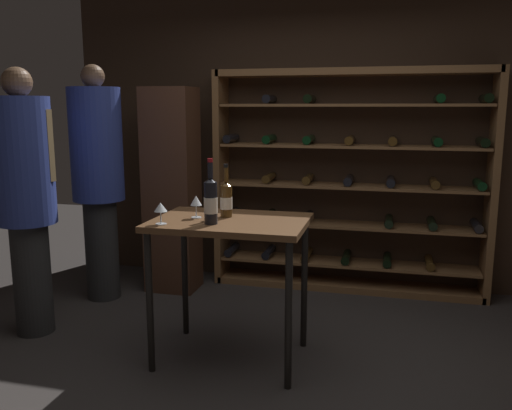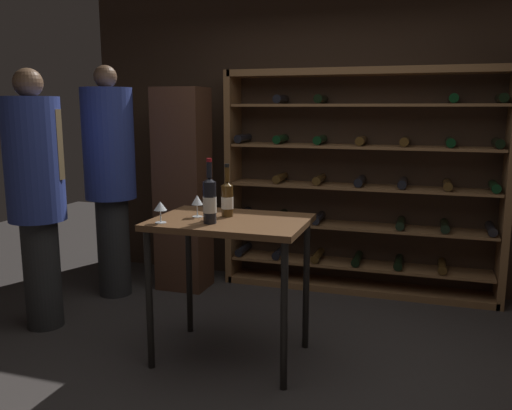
{
  "view_description": "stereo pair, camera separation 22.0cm",
  "coord_description": "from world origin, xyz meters",
  "px_view_note": "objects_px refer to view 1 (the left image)",
  "views": [
    {
      "loc": [
        0.65,
        -2.97,
        1.66
      ],
      "look_at": [
        -0.16,
        0.27,
        1.04
      ],
      "focal_mm": 37.34,
      "sensor_mm": 36.0,
      "label": 1
    },
    {
      "loc": [
        0.86,
        -2.91,
        1.66
      ],
      "look_at": [
        -0.16,
        0.27,
        1.04
      ],
      "focal_mm": 37.34,
      "sensor_mm": 36.0,
      "label": 2
    }
  ],
  "objects_px": {
    "wine_glass_stemmed_center": "(196,202)",
    "display_cabinet": "(172,191)",
    "wine_bottle_black_capsule": "(211,201)",
    "tasting_table": "(230,237)",
    "wine_bottle_green_slim": "(226,199)",
    "person_guest_blue_shirt": "(25,190)",
    "person_bystander_red_print": "(98,172)",
    "wine_glass_stemmed_left": "(161,208)",
    "wine_rack": "(349,184)"
  },
  "relations": [
    {
      "from": "wine_rack",
      "to": "person_bystander_red_print",
      "type": "height_order",
      "value": "person_bystander_red_print"
    },
    {
      "from": "wine_glass_stemmed_left",
      "to": "wine_bottle_green_slim",
      "type": "bearing_deg",
      "value": 44.13
    },
    {
      "from": "tasting_table",
      "to": "wine_bottle_black_capsule",
      "type": "relative_size",
      "value": 2.43
    },
    {
      "from": "tasting_table",
      "to": "wine_bottle_black_capsule",
      "type": "xyz_separation_m",
      "value": [
        -0.08,
        -0.16,
        0.26
      ]
    },
    {
      "from": "person_bystander_red_print",
      "to": "wine_glass_stemmed_center",
      "type": "bearing_deg",
      "value": -19.88
    },
    {
      "from": "display_cabinet",
      "to": "wine_glass_stemmed_center",
      "type": "height_order",
      "value": "display_cabinet"
    },
    {
      "from": "wine_rack",
      "to": "wine_bottle_green_slim",
      "type": "relative_size",
      "value": 7.06
    },
    {
      "from": "person_bystander_red_print",
      "to": "wine_bottle_green_slim",
      "type": "distance_m",
      "value": 1.58
    },
    {
      "from": "tasting_table",
      "to": "wine_glass_stemmed_center",
      "type": "height_order",
      "value": "wine_glass_stemmed_center"
    },
    {
      "from": "wine_rack",
      "to": "tasting_table",
      "type": "bearing_deg",
      "value": -111.69
    },
    {
      "from": "wine_glass_stemmed_left",
      "to": "wine_glass_stemmed_center",
      "type": "bearing_deg",
      "value": 59.05
    },
    {
      "from": "wine_bottle_green_slim",
      "to": "wine_rack",
      "type": "bearing_deg",
      "value": 65.9
    },
    {
      "from": "wine_bottle_green_slim",
      "to": "person_guest_blue_shirt",
      "type": "bearing_deg",
      "value": -179.34
    },
    {
      "from": "person_guest_blue_shirt",
      "to": "person_bystander_red_print",
      "type": "distance_m",
      "value": 0.8
    },
    {
      "from": "tasting_table",
      "to": "display_cabinet",
      "type": "bearing_deg",
      "value": 126.95
    },
    {
      "from": "person_bystander_red_print",
      "to": "wine_glass_stemmed_left",
      "type": "height_order",
      "value": "person_bystander_red_print"
    },
    {
      "from": "wine_bottle_green_slim",
      "to": "person_bystander_red_print",
      "type": "bearing_deg",
      "value": 150.74
    },
    {
      "from": "wine_bottle_green_slim",
      "to": "display_cabinet",
      "type": "bearing_deg",
      "value": 127.14
    },
    {
      "from": "wine_bottle_green_slim",
      "to": "wine_glass_stemmed_center",
      "type": "distance_m",
      "value": 0.2
    },
    {
      "from": "person_bystander_red_print",
      "to": "wine_glass_stemmed_left",
      "type": "bearing_deg",
      "value": -30.35
    },
    {
      "from": "wine_glass_stemmed_center",
      "to": "person_bystander_red_print",
      "type": "bearing_deg",
      "value": 144.7
    },
    {
      "from": "display_cabinet",
      "to": "wine_bottle_green_slim",
      "type": "height_order",
      "value": "display_cabinet"
    },
    {
      "from": "person_guest_blue_shirt",
      "to": "wine_bottle_black_capsule",
      "type": "bearing_deg",
      "value": 91.34
    },
    {
      "from": "wine_rack",
      "to": "tasting_table",
      "type": "height_order",
      "value": "wine_rack"
    },
    {
      "from": "wine_glass_stemmed_left",
      "to": "wine_bottle_black_capsule",
      "type": "bearing_deg",
      "value": 16.35
    },
    {
      "from": "wine_rack",
      "to": "wine_bottle_black_capsule",
      "type": "relative_size",
      "value": 6.09
    },
    {
      "from": "tasting_table",
      "to": "person_bystander_red_print",
      "type": "height_order",
      "value": "person_bystander_red_print"
    },
    {
      "from": "wine_glass_stemmed_center",
      "to": "wine_bottle_black_capsule",
      "type": "bearing_deg",
      "value": -44.82
    },
    {
      "from": "wine_rack",
      "to": "wine_glass_stemmed_left",
      "type": "relative_size",
      "value": 18.02
    },
    {
      "from": "person_guest_blue_shirt",
      "to": "wine_bottle_green_slim",
      "type": "distance_m",
      "value": 1.5
    },
    {
      "from": "wine_bottle_green_slim",
      "to": "wine_glass_stemmed_center",
      "type": "xyz_separation_m",
      "value": [
        -0.18,
        -0.08,
        -0.01
      ]
    },
    {
      "from": "person_guest_blue_shirt",
      "to": "person_bystander_red_print",
      "type": "xyz_separation_m",
      "value": [
        0.12,
        0.79,
        0.04
      ]
    },
    {
      "from": "wine_bottle_black_capsule",
      "to": "tasting_table",
      "type": "bearing_deg",
      "value": 63.95
    },
    {
      "from": "tasting_table",
      "to": "display_cabinet",
      "type": "xyz_separation_m",
      "value": [
        -0.91,
        1.22,
        0.08
      ]
    },
    {
      "from": "wine_glass_stemmed_center",
      "to": "display_cabinet",
      "type": "bearing_deg",
      "value": 119.35
    },
    {
      "from": "person_guest_blue_shirt",
      "to": "wine_glass_stemmed_center",
      "type": "distance_m",
      "value": 1.32
    },
    {
      "from": "wine_glass_stemmed_left",
      "to": "person_bystander_red_print",
      "type": "bearing_deg",
      "value": 134.23
    },
    {
      "from": "display_cabinet",
      "to": "wine_bottle_black_capsule",
      "type": "bearing_deg",
      "value": -58.57
    },
    {
      "from": "wine_bottle_black_capsule",
      "to": "wine_glass_stemmed_left",
      "type": "distance_m",
      "value": 0.31
    },
    {
      "from": "person_guest_blue_shirt",
      "to": "wine_glass_stemmed_left",
      "type": "height_order",
      "value": "person_guest_blue_shirt"
    },
    {
      "from": "wine_glass_stemmed_center",
      "to": "tasting_table",
      "type": "bearing_deg",
      "value": 1.33
    },
    {
      "from": "wine_bottle_green_slim",
      "to": "wine_bottle_black_capsule",
      "type": "xyz_separation_m",
      "value": [
        -0.03,
        -0.23,
        0.03
      ]
    },
    {
      "from": "person_guest_blue_shirt",
      "to": "wine_glass_stemmed_center",
      "type": "relative_size",
      "value": 13.19
    },
    {
      "from": "wine_rack",
      "to": "person_bystander_red_print",
      "type": "bearing_deg",
      "value": -159.98
    },
    {
      "from": "wine_rack",
      "to": "wine_glass_stemmed_center",
      "type": "xyz_separation_m",
      "value": [
        -0.86,
        -1.6,
        0.07
      ]
    },
    {
      "from": "wine_bottle_green_slim",
      "to": "wine_glass_stemmed_center",
      "type": "height_order",
      "value": "wine_bottle_green_slim"
    },
    {
      "from": "person_guest_blue_shirt",
      "to": "display_cabinet",
      "type": "height_order",
      "value": "person_guest_blue_shirt"
    },
    {
      "from": "display_cabinet",
      "to": "wine_bottle_black_capsule",
      "type": "height_order",
      "value": "display_cabinet"
    },
    {
      "from": "tasting_table",
      "to": "wine_bottle_green_slim",
      "type": "distance_m",
      "value": 0.25
    },
    {
      "from": "wine_rack",
      "to": "tasting_table",
      "type": "distance_m",
      "value": 1.72
    }
  ]
}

